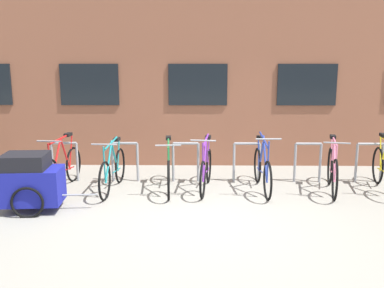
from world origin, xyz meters
The scene contains 10 objects.
ground_plane centered at (0.00, 0.00, 0.00)m, with size 42.00×42.00×0.00m, color gray.
storefront_building centered at (0.00, 7.08, 2.59)m, with size 28.00×7.80×5.19m.
bike_rack centered at (0.37, 1.90, 0.48)m, with size 6.54×0.05×0.79m.
bicycle_teal centered at (-1.56, 1.31, 0.38)m, with size 0.44×1.78×0.99m.
bicycle_pink centered at (2.47, 1.33, 0.39)m, with size 0.52×1.70×1.02m.
bicycle_red centered at (-2.53, 1.42, 0.38)m, with size 0.44×1.74×1.02m.
bicycle_blue centered at (1.20, 1.38, 0.38)m, with size 0.44×1.78×1.08m.
bicycle_purple centered at (0.16, 1.39, 0.38)m, with size 0.44×1.69×1.04m.
bicycle_green centered at (-0.53, 1.36, 0.38)m, with size 0.44×1.78×0.97m.
bike_trailer centered at (-2.63, 0.21, 0.49)m, with size 1.47×0.74×0.95m.
Camera 1 is at (0.01, -6.16, 2.35)m, focal length 39.32 mm.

